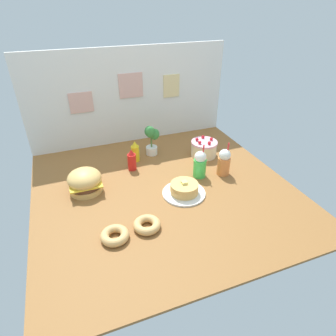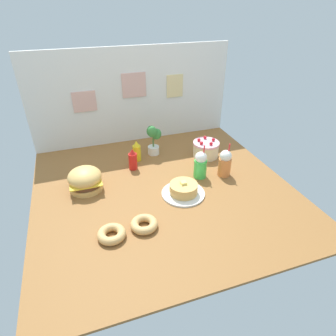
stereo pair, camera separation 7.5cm
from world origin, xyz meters
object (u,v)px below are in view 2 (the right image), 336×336
(donut_chocolate, at_px, (144,224))
(donut_pink_glaze, at_px, (112,234))
(burger, at_px, (85,179))
(mustard_bottle, at_px, (137,151))
(orange_float_cup, at_px, (225,163))
(pancake_stack, at_px, (183,190))
(cream_soda_cup, at_px, (200,165))
(ketchup_bottle, at_px, (133,160))
(potted_plant, at_px, (153,139))
(layer_cake, at_px, (206,149))

(donut_chocolate, bearing_deg, donut_pink_glaze, -174.43)
(burger, xyz_separation_m, mustard_bottle, (0.52, 0.35, 0.00))
(mustard_bottle, bearing_deg, orange_float_cup, -37.26)
(donut_chocolate, bearing_deg, pancake_stack, 34.27)
(cream_soda_cup, relative_size, donut_chocolate, 1.61)
(pancake_stack, xyz_separation_m, ketchup_bottle, (-0.30, 0.53, 0.05))
(pancake_stack, height_order, potted_plant, potted_plant)
(cream_soda_cup, height_order, donut_pink_glaze, cream_soda_cup)
(mustard_bottle, bearing_deg, ketchup_bottle, -116.08)
(potted_plant, bearing_deg, burger, -149.77)
(pancake_stack, bearing_deg, donut_chocolate, -145.73)
(orange_float_cup, distance_m, donut_chocolate, 0.97)
(mustard_bottle, bearing_deg, layer_cake, -12.14)
(ketchup_bottle, height_order, potted_plant, potted_plant)
(mustard_bottle, height_order, cream_soda_cup, cream_soda_cup)
(layer_cake, relative_size, potted_plant, 0.82)
(burger, height_order, mustard_bottle, mustard_bottle)
(donut_chocolate, distance_m, potted_plant, 1.11)
(mustard_bottle, height_order, orange_float_cup, orange_float_cup)
(layer_cake, bearing_deg, donut_chocolate, -136.47)
(burger, relative_size, cream_soda_cup, 0.88)
(burger, bearing_deg, donut_pink_glaze, -80.10)
(cream_soda_cup, bearing_deg, layer_cake, 57.46)
(mustard_bottle, relative_size, cream_soda_cup, 0.67)
(ketchup_bottle, relative_size, cream_soda_cup, 0.67)
(orange_float_cup, bearing_deg, donut_pink_glaze, -157.21)
(potted_plant, bearing_deg, ketchup_bottle, -140.26)
(cream_soda_cup, distance_m, potted_plant, 0.62)
(ketchup_bottle, xyz_separation_m, orange_float_cup, (0.76, -0.37, 0.03))
(pancake_stack, xyz_separation_m, donut_pink_glaze, (-0.64, -0.30, -0.01))
(ketchup_bottle, distance_m, potted_plant, 0.35)
(ketchup_bottle, height_order, donut_chocolate, ketchup_bottle)
(pancake_stack, bearing_deg, burger, 155.71)
(ketchup_bottle, xyz_separation_m, mustard_bottle, (0.07, 0.15, 0.00))
(pancake_stack, bearing_deg, cream_soda_cup, 40.68)
(mustard_bottle, xyz_separation_m, donut_pink_glaze, (-0.41, -0.98, -0.07))
(donut_pink_glaze, xyz_separation_m, donut_chocolate, (0.23, 0.02, 0.00))
(donut_chocolate, relative_size, potted_plant, 0.61)
(ketchup_bottle, bearing_deg, cream_soda_cup, -31.25)
(donut_chocolate, bearing_deg, mustard_bottle, 79.42)
(mustard_bottle, relative_size, potted_plant, 0.66)
(donut_pink_glaze, xyz_separation_m, potted_plant, (0.61, 1.06, 0.14))
(donut_chocolate, bearing_deg, layer_cake, 43.53)
(ketchup_bottle, height_order, cream_soda_cup, cream_soda_cup)
(burger, relative_size, donut_chocolate, 1.43)
(ketchup_bottle, bearing_deg, potted_plant, 39.74)
(layer_cake, distance_m, donut_chocolate, 1.18)
(mustard_bottle, distance_m, donut_chocolate, 0.98)
(mustard_bottle, bearing_deg, donut_chocolate, -100.58)
(orange_float_cup, xyz_separation_m, potted_plant, (-0.49, 0.59, 0.05))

